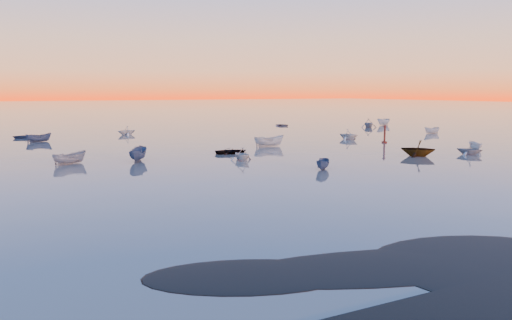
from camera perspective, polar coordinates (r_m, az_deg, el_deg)
ground at (r=118.89m, az=-15.98°, el=3.85°), size 600.00×600.00×0.00m
moored_fleet at (r=73.53m, az=-8.72°, el=1.73°), size 124.00×58.00×1.20m
boat_near_center at (r=57.36m, az=-20.50°, el=-0.42°), size 2.76×4.13×1.32m
boat_near_right at (r=56.67m, az=-1.61°, el=-0.01°), size 3.36×1.76×1.13m
channel_marker at (r=78.07m, az=14.49°, el=2.77°), size 0.82×0.82×2.90m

